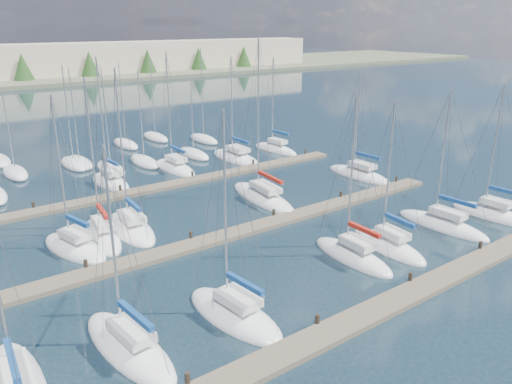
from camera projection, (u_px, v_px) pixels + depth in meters
ground at (71, 136)px, 73.06m from camera, size 400.00×400.00×0.00m
dock_near at (379, 309)px, 28.77m from camera, size 44.00×1.93×1.10m
dock_mid at (241, 231)px, 39.45m from camera, size 44.00×1.93×1.10m
dock_far at (162, 187)px, 50.13m from camera, size 44.00×1.93×1.10m
sailboat_i at (103, 235)px, 38.60m from camera, size 3.28×8.05×12.93m
sailboat_o at (110, 182)px, 51.49m from camera, size 2.87×7.21×13.46m
sailboat_j at (131, 228)px, 39.99m from camera, size 3.37×8.16×13.44m
sailboat_b at (129, 347)px, 25.40m from camera, size 3.27×8.32×11.35m
sailboat_r at (276, 149)px, 64.73m from camera, size 2.72×7.66×12.51m
sailboat_f at (442, 225)px, 40.63m from camera, size 2.60×8.20×11.76m
sailboat_p at (175, 168)px, 56.55m from camera, size 2.77×8.05×13.63m
sailboat_g at (491, 214)px, 42.93m from camera, size 2.83×7.10×11.92m
sailboat_q at (236, 158)px, 60.81m from camera, size 3.40×9.06×12.89m
sailboat_c at (234, 314)px, 28.23m from camera, size 3.51×7.65×12.51m
sailboat_h at (75, 248)px, 36.55m from camera, size 4.21×7.45×12.03m
sailboat_k at (263, 197)px, 46.97m from camera, size 3.87×10.49×15.27m
sailboat_d at (353, 256)px, 35.22m from camera, size 2.54×7.35×12.12m
sailboat_m at (359, 175)px, 53.98m from camera, size 2.77×8.45×11.78m
sailboat_e at (388, 246)px, 36.81m from camera, size 2.98×7.27×11.55m
distant_boats at (75, 163)px, 58.15m from camera, size 36.93×20.75×13.30m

